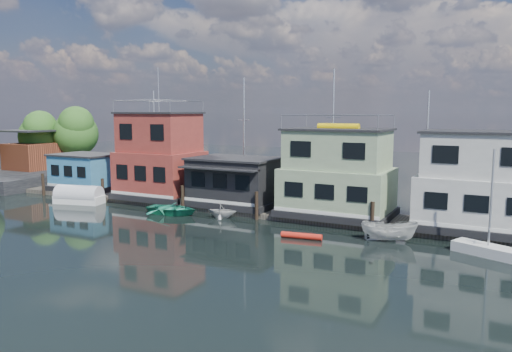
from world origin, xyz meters
The scene contains 16 objects.
ground centered at (0.00, 0.00, 0.00)m, with size 160.00×160.00×0.00m, color black.
dock centered at (0.00, 12.00, 0.20)m, with size 48.00×5.00×0.40m, color #595147.
houseboat_blue centered at (-18.00, 12.00, 2.21)m, with size 6.40×4.90×3.66m.
houseboat_red centered at (-8.50, 12.00, 4.10)m, with size 7.40×5.90×11.86m.
houseboat_dark centered at (-0.50, 11.98, 2.42)m, with size 7.40×6.10×4.06m.
houseboat_green centered at (8.50, 12.00, 3.55)m, with size 8.40×5.90×7.03m.
houseboat_white centered at (18.50, 12.00, 3.54)m, with size 8.40×5.90×6.66m.
pilings centered at (-0.33, 9.20, 1.10)m, with size 42.28×0.28×2.20m.
background_masts centered at (4.76, 18.00, 5.55)m, with size 36.40×0.16×12.00m.
shore centered at (-30.67, 15.86, 3.60)m, with size 12.40×15.72×8.24m.
dinghy_teal centered at (-4.02, 7.79, 0.45)m, with size 3.09×4.33×0.90m, color #289575.
tarp_runabout centered at (-14.47, 7.72, 0.66)m, with size 4.67×2.70×1.78m.
dinghy_white centered at (0.31, 8.48, 0.61)m, with size 2.01×2.33×1.23m, color beige.
day_sailer centered at (19.40, 6.99, 0.39)m, with size 4.15×2.72×6.22m.
motorboat centered at (13.57, 7.49, 0.69)m, with size 1.35×3.59×1.39m, color silver.
red_kayak centered at (8.31, 5.46, 0.20)m, with size 0.40×0.40×2.74m, color red.
Camera 1 is at (20.61, -24.25, 8.39)m, focal length 35.00 mm.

